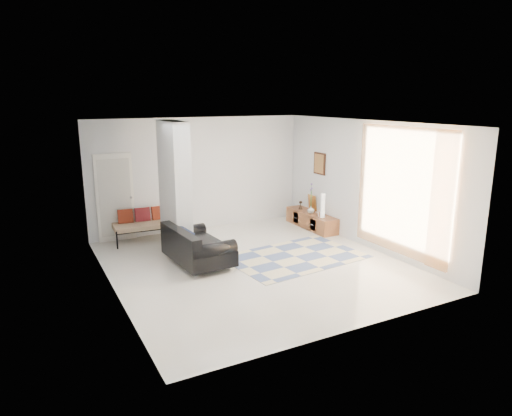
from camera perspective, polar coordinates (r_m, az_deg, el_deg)
floor at (r=9.21m, az=-0.09°, el=-7.09°), size 6.00×6.00×0.00m
ceiling at (r=8.63m, az=-0.09°, el=10.58°), size 6.00×6.00×0.00m
wall_back at (r=11.51m, az=-7.07°, el=4.22°), size 6.00×0.00×6.00m
wall_front at (r=6.40m, az=12.52°, el=-3.59°), size 6.00×0.00×6.00m
wall_left at (r=7.95m, az=-17.92°, el=-0.56°), size 0.00×6.00×6.00m
wall_right at (r=10.36m, az=13.52°, el=2.90°), size 0.00×6.00×6.00m
partition_column at (r=9.85m, az=-10.14°, el=2.53°), size 0.35×1.20×2.80m
hallway_door at (r=10.99m, az=-17.21°, el=1.25°), size 0.85×0.06×2.04m
curtain at (r=9.48m, az=17.73°, el=1.97°), size 0.00×2.55×2.55m
wall_art at (r=11.61m, az=7.96°, el=5.53°), size 0.04×0.45×0.55m
media_console at (r=11.79m, az=6.93°, el=-1.50°), size 0.45×1.75×0.80m
loveseat at (r=9.21m, az=-7.61°, el=-4.89°), size 1.08×1.70×0.76m
daybed at (r=10.95m, az=-13.21°, el=-1.78°), size 1.72×0.79×0.77m
area_rug at (r=9.67m, az=4.89°, el=-6.08°), size 2.92×2.10×0.01m
cylinder_lamp at (r=11.26m, az=8.35°, el=0.33°), size 0.11×0.11×0.59m
bronze_figurine at (r=12.04m, az=5.59°, el=0.36°), size 0.13×0.13×0.22m
vase at (r=11.66m, az=6.87°, el=-0.20°), size 0.20×0.20×0.19m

